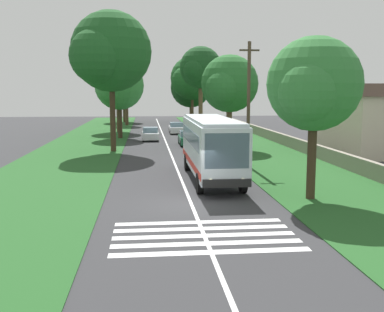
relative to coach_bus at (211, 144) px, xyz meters
The scene contains 22 objects.
ground 6.77m from the coach_bus, 163.73° to the left, with size 160.00×160.00×0.00m, color #333335.
grass_verge_left 13.51m from the coach_bus, 48.54° to the left, with size 120.00×8.00×0.04m, color #235623.
grass_verge_right 11.11m from the coach_bus, 35.92° to the right, with size 120.00×8.00×0.04m, color #235623.
centre_line 9.27m from the coach_bus, 11.52° to the left, with size 110.00×0.16×0.01m, color silver.
coach_bus is the anchor object (origin of this frame).
zebra_crossing 11.36m from the coach_bus, behind, with size 4.05×6.80×0.01m.
trailing_car_0 18.56m from the coach_bus, ahead, with size 4.30×1.78×1.43m.
trailing_car_1 23.90m from the coach_bus, ahead, with size 4.30×1.78×1.43m.
trailing_car_2 31.60m from the coach_bus, ahead, with size 4.30×1.78×1.43m.
roadside_tree_left_0 55.51m from the coach_bus, ahead, with size 7.41×6.56×9.69m.
roadside_tree_left_1 16.91m from the coach_bus, 26.65° to the left, with size 8.32×7.02×12.25m.
roadside_tree_left_2 35.74m from the coach_bus, 12.44° to the left, with size 7.20×6.08×9.82m.
roadside_tree_left_3 47.59m from the coach_bus, ahead, with size 5.50×4.73×8.62m.
roadside_tree_left_4 27.34m from the coach_bus, 14.84° to the left, with size 6.62×5.57×8.78m.
roadside_tree_right_0 54.76m from the coach_bus, ahead, with size 8.13×7.06×9.54m.
roadside_tree_right_1 36.21m from the coach_bus, ahead, with size 6.52×5.67×11.34m.
roadside_tree_right_2 47.86m from the coach_bus, ahead, with size 8.28×7.01×10.94m.
roadside_tree_right_3 15.99m from the coach_bus, 13.79° to the right, with size 6.23×5.30×8.65m.
roadside_tree_right_4 7.76m from the coach_bus, 144.15° to the right, with size 5.28×4.57×7.93m.
utility_pole 6.09m from the coach_bus, 35.90° to the right, with size 0.24×1.40×8.70m.
roadside_wall 17.03m from the coach_bus, 35.31° to the right, with size 70.00×0.40×1.05m, color gray.
roadside_building 18.85m from the coach_bus, 56.53° to the right, with size 9.66×7.40×5.91m.
Camera 1 is at (-21.29, 2.11, 5.30)m, focal length 43.24 mm.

